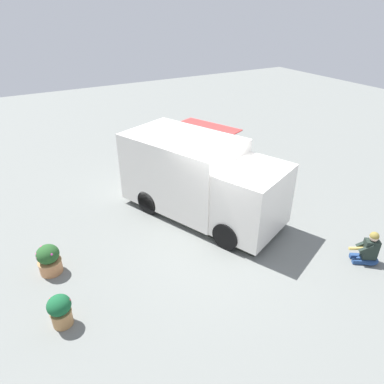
% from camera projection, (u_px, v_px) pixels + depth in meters
% --- Properties ---
extents(ground_plane, '(40.00, 40.00, 0.00)m').
position_uv_depth(ground_plane, '(227.00, 236.00, 9.33)').
color(ground_plane, slate).
extents(food_truck, '(3.61, 5.08, 2.27)m').
position_uv_depth(food_truck, '(200.00, 180.00, 9.82)').
color(food_truck, silver).
rests_on(food_truck, ground_plane).
extents(person_customer, '(0.78, 0.67, 0.86)m').
position_uv_depth(person_customer, '(368.00, 250.00, 8.27)').
color(person_customer, navy).
rests_on(person_customer, ground_plane).
extents(planter_flowering_near, '(0.54, 0.54, 0.81)m').
position_uv_depth(planter_flowering_near, '(205.00, 148.00, 13.74)').
color(planter_flowering_near, silver).
rests_on(planter_flowering_near, ground_plane).
extents(planter_flowering_far, '(0.46, 0.46, 0.70)m').
position_uv_depth(planter_flowering_far, '(60.00, 310.00, 6.62)').
color(planter_flowering_far, '#AD7C4B').
rests_on(planter_flowering_far, ground_plane).
extents(planter_flowering_side, '(0.54, 0.54, 0.73)m').
position_uv_depth(planter_flowering_side, '(49.00, 259.00, 7.93)').
color(planter_flowering_side, '#BD7F50').
rests_on(planter_flowering_side, ground_plane).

